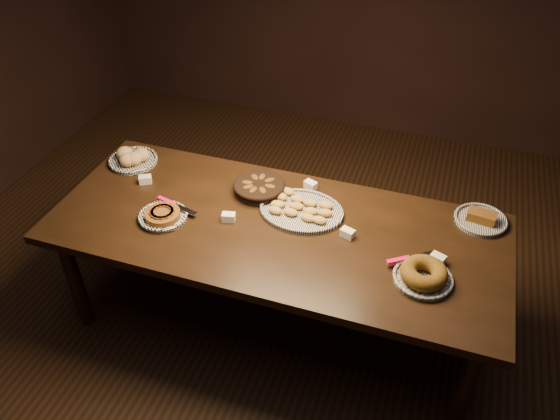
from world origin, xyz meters
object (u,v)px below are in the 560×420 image
(buffet_table, at_px, (275,236))
(madeleine_platter, at_px, (301,209))
(bundt_cake_plate, at_px, (423,275))
(apple_tart_plate, at_px, (163,215))

(buffet_table, xyz_separation_m, madeleine_platter, (0.10, 0.15, 0.09))
(bundt_cake_plate, bearing_deg, madeleine_platter, 138.23)
(buffet_table, bearing_deg, apple_tart_plate, -167.11)
(buffet_table, distance_m, apple_tart_plate, 0.61)
(buffet_table, xyz_separation_m, apple_tart_plate, (-0.59, -0.13, 0.09))
(apple_tart_plate, distance_m, madeleine_platter, 0.74)
(buffet_table, xyz_separation_m, bundt_cake_plate, (0.78, -0.15, 0.11))
(apple_tart_plate, relative_size, madeleine_platter, 0.66)
(apple_tart_plate, bearing_deg, bundt_cake_plate, -20.99)
(apple_tart_plate, xyz_separation_m, bundt_cake_plate, (1.37, -0.02, 0.02))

